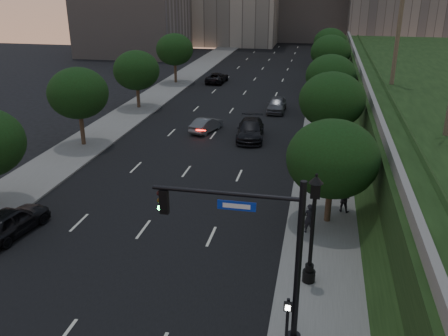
% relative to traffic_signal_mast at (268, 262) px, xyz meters
% --- Properties ---
extents(ground, '(160.00, 160.00, 0.00)m').
position_rel_traffic_signal_mast_xyz_m(ground, '(-7.94, 2.55, -3.67)').
color(ground, black).
rests_on(ground, ground).
extents(road_surface, '(16.00, 140.00, 0.02)m').
position_rel_traffic_signal_mast_xyz_m(road_surface, '(-7.94, 32.55, -3.66)').
color(road_surface, black).
rests_on(road_surface, ground).
extents(sidewalk_right, '(4.50, 140.00, 0.15)m').
position_rel_traffic_signal_mast_xyz_m(sidewalk_right, '(2.31, 32.55, -3.60)').
color(sidewalk_right, slate).
rests_on(sidewalk_right, ground).
extents(sidewalk_left, '(4.50, 140.00, 0.15)m').
position_rel_traffic_signal_mast_xyz_m(sidewalk_left, '(-18.19, 32.55, -3.60)').
color(sidewalk_left, slate).
rests_on(sidewalk_left, ground).
extents(parapet_wall, '(0.35, 90.00, 0.70)m').
position_rel_traffic_signal_mast_xyz_m(parapet_wall, '(5.56, 30.55, 0.68)').
color(parapet_wall, slate).
rests_on(parapet_wall, embankment).
extents(office_block_filler, '(18.00, 16.00, 14.00)m').
position_rel_traffic_signal_mast_xyz_m(office_block_filler, '(-33.94, 72.55, 3.33)').
color(office_block_filler, gray).
rests_on(office_block_filler, ground).
extents(tree_right_a, '(5.20, 5.20, 6.24)m').
position_rel_traffic_signal_mast_xyz_m(tree_right_a, '(2.36, 10.55, 0.35)').
color(tree_right_a, '#38281C').
rests_on(tree_right_a, ground).
extents(tree_right_b, '(5.20, 5.20, 6.74)m').
position_rel_traffic_signal_mast_xyz_m(tree_right_b, '(2.36, 22.55, 0.84)').
color(tree_right_b, '#38281C').
rests_on(tree_right_b, ground).
extents(tree_right_c, '(5.20, 5.20, 6.24)m').
position_rel_traffic_signal_mast_xyz_m(tree_right_c, '(2.36, 35.55, 0.35)').
color(tree_right_c, '#38281C').
rests_on(tree_right_c, ground).
extents(tree_right_d, '(5.20, 5.20, 6.74)m').
position_rel_traffic_signal_mast_xyz_m(tree_right_d, '(2.36, 49.55, 0.84)').
color(tree_right_d, '#38281C').
rests_on(tree_right_d, ground).
extents(tree_right_e, '(5.20, 5.20, 6.24)m').
position_rel_traffic_signal_mast_xyz_m(tree_right_e, '(2.36, 64.55, 0.35)').
color(tree_right_e, '#38281C').
rests_on(tree_right_e, ground).
extents(tree_left_b, '(5.00, 5.00, 6.71)m').
position_rel_traffic_signal_mast_xyz_m(tree_left_b, '(-18.24, 20.55, 0.90)').
color(tree_left_b, '#38281C').
rests_on(tree_left_b, ground).
extents(tree_left_c, '(5.00, 5.00, 6.34)m').
position_rel_traffic_signal_mast_xyz_m(tree_left_c, '(-18.24, 33.55, 0.53)').
color(tree_left_c, '#38281C').
rests_on(tree_left_c, ground).
extents(tree_left_d, '(5.00, 5.00, 6.71)m').
position_rel_traffic_signal_mast_xyz_m(tree_left_d, '(-18.24, 47.55, 0.90)').
color(tree_left_d, '#38281C').
rests_on(tree_left_d, ground).
extents(traffic_signal_mast, '(5.68, 0.56, 7.00)m').
position_rel_traffic_signal_mast_xyz_m(traffic_signal_mast, '(0.00, 0.00, 0.00)').
color(traffic_signal_mast, black).
rests_on(traffic_signal_mast, ground).
extents(street_lamp, '(0.64, 0.64, 5.62)m').
position_rel_traffic_signal_mast_xyz_m(street_lamp, '(1.52, 4.22, -1.04)').
color(street_lamp, black).
rests_on(street_lamp, ground).
extents(pedestrian_signal, '(0.30, 0.33, 2.50)m').
position_rel_traffic_signal_mast_xyz_m(pedestrian_signal, '(0.84, -0.53, -2.11)').
color(pedestrian_signal, black).
rests_on(pedestrian_signal, ground).
extents(sedan_near_left, '(2.66, 5.06, 1.64)m').
position_rel_traffic_signal_mast_xyz_m(sedan_near_left, '(-14.94, 5.57, -2.85)').
color(sedan_near_left, black).
rests_on(sedan_near_left, ground).
extents(sedan_mid_left, '(2.59, 4.29, 1.34)m').
position_rel_traffic_signal_mast_xyz_m(sedan_mid_left, '(-8.84, 26.65, -3.00)').
color(sedan_mid_left, '#505457').
rests_on(sedan_mid_left, ground).
extents(sedan_far_left, '(2.62, 5.17, 1.40)m').
position_rel_traffic_signal_mast_xyz_m(sedan_far_left, '(-12.74, 49.10, -2.97)').
color(sedan_far_left, black).
rests_on(sedan_far_left, ground).
extents(sedan_near_right, '(2.84, 5.89, 1.65)m').
position_rel_traffic_signal_mast_xyz_m(sedan_near_right, '(-4.46, 25.36, -2.85)').
color(sedan_near_right, black).
rests_on(sedan_near_right, ground).
extents(sedan_far_right, '(1.96, 4.70, 1.59)m').
position_rel_traffic_signal_mast_xyz_m(sedan_far_right, '(-3.10, 35.23, -2.88)').
color(sedan_far_right, '#54565B').
rests_on(sedan_far_right, ground).
extents(pedestrian_a, '(0.74, 0.63, 1.73)m').
position_rel_traffic_signal_mast_xyz_m(pedestrian_a, '(1.31, 8.92, -2.66)').
color(pedestrian_a, black).
rests_on(pedestrian_a, sidewalk_right).
extents(pedestrian_b, '(0.96, 0.85, 1.64)m').
position_rel_traffic_signal_mast_xyz_m(pedestrian_b, '(3.30, 11.98, -2.70)').
color(pedestrian_b, black).
rests_on(pedestrian_b, sidewalk_right).
extents(pedestrian_c, '(1.15, 0.92, 1.83)m').
position_rel_traffic_signal_mast_xyz_m(pedestrian_c, '(2.34, 19.13, -2.61)').
color(pedestrian_c, black).
rests_on(pedestrian_c, sidewalk_right).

